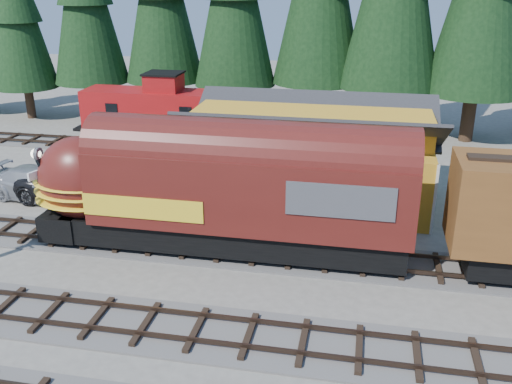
% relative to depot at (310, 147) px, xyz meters
% --- Properties ---
extents(ground, '(120.00, 120.00, 0.00)m').
position_rel_depot_xyz_m(ground, '(0.00, -10.50, -2.96)').
color(ground, '#6B665B').
rests_on(ground, ground).
extents(track_spur, '(32.00, 3.20, 0.33)m').
position_rel_depot_xyz_m(track_spur, '(-10.00, 7.50, -2.90)').
color(track_spur, '#4C4947').
rests_on(track_spur, ground).
extents(depot, '(12.80, 7.00, 5.30)m').
position_rel_depot_xyz_m(depot, '(0.00, 0.00, 0.00)').
color(depot, gold).
rests_on(depot, ground).
extents(locomotive, '(16.43, 3.26, 4.47)m').
position_rel_depot_xyz_m(locomotive, '(-3.54, -6.50, -0.36)').
color(locomotive, black).
rests_on(locomotive, ground).
extents(caboose, '(9.18, 2.66, 4.77)m').
position_rel_depot_xyz_m(caboose, '(-11.34, 7.50, -0.57)').
color(caboose, black).
rests_on(caboose, ground).
extents(pickup_truck_a, '(7.12, 4.05, 1.87)m').
position_rel_depot_xyz_m(pickup_truck_a, '(-11.64, -2.47, -2.03)').
color(pickup_truck_a, black).
rests_on(pickup_truck_a, ground).
extents(pickup_truck_b, '(6.19, 3.29, 1.71)m').
position_rel_depot_xyz_m(pickup_truck_b, '(-13.98, -2.51, -2.11)').
color(pickup_truck_b, '#A4A7AC').
rests_on(pickup_truck_b, ground).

